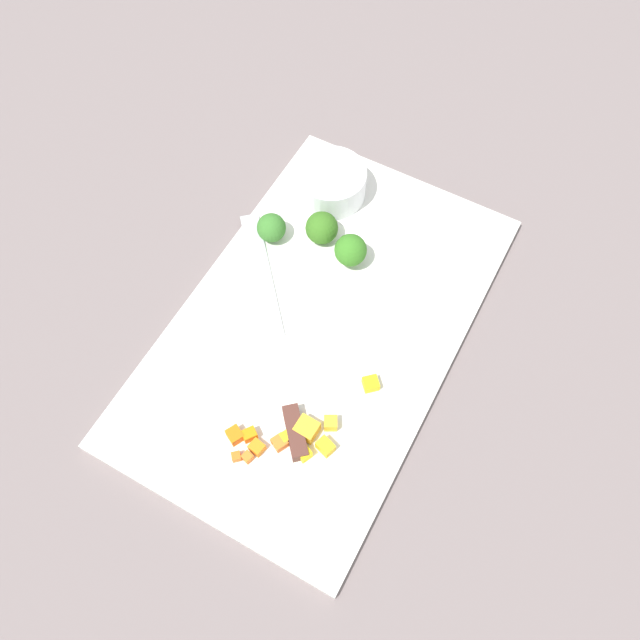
% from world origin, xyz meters
% --- Properties ---
extents(ground_plane, '(4.00, 4.00, 0.00)m').
position_xyz_m(ground_plane, '(0.00, 0.00, 0.00)').
color(ground_plane, slate).
extents(cutting_board, '(0.52, 0.32, 0.01)m').
position_xyz_m(cutting_board, '(0.00, 0.00, 0.01)').
color(cutting_board, white).
rests_on(cutting_board, ground_plane).
extents(prep_bowl, '(0.09, 0.09, 0.04)m').
position_xyz_m(prep_bowl, '(0.18, 0.08, 0.03)').
color(prep_bowl, white).
rests_on(prep_bowl, cutting_board).
extents(chef_knife, '(0.26, 0.24, 0.02)m').
position_xyz_m(chef_knife, '(-0.07, 0.02, 0.02)').
color(chef_knife, silver).
rests_on(chef_knife, cutting_board).
extents(carrot_dice_0, '(0.02, 0.02, 0.01)m').
position_xyz_m(carrot_dice_0, '(-0.17, -0.01, 0.02)').
color(carrot_dice_0, orange).
rests_on(carrot_dice_0, cutting_board).
extents(carrot_dice_1, '(0.02, 0.02, 0.01)m').
position_xyz_m(carrot_dice_1, '(-0.15, -0.03, 0.02)').
color(carrot_dice_1, orange).
rests_on(carrot_dice_1, cutting_board).
extents(carrot_dice_2, '(0.01, 0.01, 0.01)m').
position_xyz_m(carrot_dice_2, '(-0.19, 0.00, 0.02)').
color(carrot_dice_2, orange).
rests_on(carrot_dice_2, cutting_board).
extents(carrot_dice_3, '(0.02, 0.02, 0.01)m').
position_xyz_m(carrot_dice_3, '(-0.17, 0.01, 0.02)').
color(carrot_dice_3, orange).
rests_on(carrot_dice_3, cutting_board).
extents(carrot_dice_4, '(0.01, 0.01, 0.01)m').
position_xyz_m(carrot_dice_4, '(-0.18, -0.01, 0.02)').
color(carrot_dice_4, orange).
rests_on(carrot_dice_4, cutting_board).
extents(carrot_dice_5, '(0.02, 0.02, 0.01)m').
position_xyz_m(carrot_dice_5, '(-0.16, 0.00, 0.02)').
color(carrot_dice_5, orange).
rests_on(carrot_dice_5, cutting_board).
extents(pepper_dice_0, '(0.02, 0.02, 0.01)m').
position_xyz_m(pepper_dice_0, '(-0.13, -0.08, 0.02)').
color(pepper_dice_0, yellow).
rests_on(pepper_dice_0, cutting_board).
extents(pepper_dice_1, '(0.02, 0.02, 0.01)m').
position_xyz_m(pepper_dice_1, '(-0.04, -0.09, 0.02)').
color(pepper_dice_1, yellow).
rests_on(pepper_dice_1, cutting_board).
extents(pepper_dice_2, '(0.02, 0.02, 0.02)m').
position_xyz_m(pepper_dice_2, '(-0.12, -0.05, 0.02)').
color(pepper_dice_2, yellow).
rests_on(pepper_dice_2, cutting_board).
extents(pepper_dice_3, '(0.02, 0.02, 0.01)m').
position_xyz_m(pepper_dice_3, '(-0.15, -0.06, 0.02)').
color(pepper_dice_3, yellow).
rests_on(pepper_dice_3, cutting_board).
extents(pepper_dice_4, '(0.02, 0.02, 0.01)m').
position_xyz_m(pepper_dice_4, '(-0.14, -0.04, 0.02)').
color(pepper_dice_4, yellow).
rests_on(pepper_dice_4, cutting_board).
extents(pepper_dice_5, '(0.02, 0.02, 0.02)m').
position_xyz_m(pepper_dice_5, '(-0.11, -0.07, 0.02)').
color(pepper_dice_5, yellow).
rests_on(pepper_dice_5, cutting_board).
extents(broccoli_floret_0, '(0.04, 0.04, 0.05)m').
position_xyz_m(broccoli_floret_0, '(0.10, 0.01, 0.04)').
color(broccoli_floret_0, '#8DBD63').
rests_on(broccoli_floret_0, cutting_board).
extents(broccoli_floret_1, '(0.04, 0.04, 0.04)m').
position_xyz_m(broccoli_floret_1, '(0.11, 0.06, 0.03)').
color(broccoli_floret_1, '#96C259').
rests_on(broccoli_floret_1, cutting_board).
extents(broccoli_floret_2, '(0.04, 0.04, 0.04)m').
position_xyz_m(broccoli_floret_2, '(0.08, 0.11, 0.03)').
color(broccoli_floret_2, '#91BE68').
rests_on(broccoli_floret_2, cutting_board).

